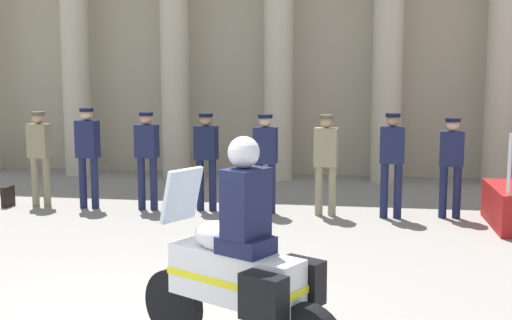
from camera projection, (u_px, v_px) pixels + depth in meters
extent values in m
cube|color=#B6AB91|center=(283.00, 41.00, 15.22)|extent=(18.16, 0.30, 6.13)
cylinder|color=beige|center=(76.00, 64.00, 15.09)|extent=(0.63, 0.63, 5.11)
cylinder|color=beige|center=(175.00, 64.00, 14.74)|extent=(0.63, 0.63, 5.11)
cylinder|color=beige|center=(279.00, 63.00, 14.39)|extent=(0.63, 0.63, 5.11)
cylinder|color=beige|center=(388.00, 63.00, 14.04)|extent=(0.63, 0.63, 5.11)
cylinder|color=beige|center=(502.00, 63.00, 13.69)|extent=(0.63, 0.63, 5.11)
cylinder|color=silver|center=(509.00, 165.00, 9.46)|extent=(0.05, 0.05, 0.90)
cylinder|color=#847A5B|center=(35.00, 181.00, 11.86)|extent=(0.13, 0.13, 0.87)
cylinder|color=#847A5B|center=(47.00, 182.00, 11.83)|extent=(0.13, 0.13, 0.87)
cube|color=#847A5B|center=(39.00, 141.00, 11.75)|extent=(0.41, 0.27, 0.60)
sphere|color=tan|center=(38.00, 118.00, 11.69)|extent=(0.21, 0.21, 0.21)
cylinder|color=#4F4937|center=(38.00, 113.00, 11.68)|extent=(0.24, 0.24, 0.06)
cylinder|color=#191E42|center=(83.00, 183.00, 11.64)|extent=(0.13, 0.13, 0.90)
cylinder|color=#191E42|center=(95.00, 183.00, 11.61)|extent=(0.13, 0.13, 0.90)
cube|color=#191E42|center=(87.00, 139.00, 11.52)|extent=(0.41, 0.27, 0.65)
sphere|color=tan|center=(87.00, 114.00, 11.46)|extent=(0.21, 0.21, 0.21)
cylinder|color=black|center=(86.00, 110.00, 11.45)|extent=(0.24, 0.24, 0.06)
cylinder|color=#191E42|center=(142.00, 184.00, 11.50)|extent=(0.13, 0.13, 0.92)
cylinder|color=#191E42|center=(154.00, 184.00, 11.47)|extent=(0.13, 0.13, 0.92)
cube|color=#191E42|center=(147.00, 141.00, 11.39)|extent=(0.41, 0.27, 0.57)
sphere|color=tan|center=(146.00, 118.00, 11.33)|extent=(0.21, 0.21, 0.21)
cylinder|color=black|center=(146.00, 114.00, 11.32)|extent=(0.24, 0.24, 0.06)
cylinder|color=#141938|center=(200.00, 185.00, 11.43)|extent=(0.13, 0.13, 0.89)
cylinder|color=#141938|center=(213.00, 185.00, 11.40)|extent=(0.13, 0.13, 0.89)
cube|color=#141938|center=(206.00, 143.00, 11.32)|extent=(0.41, 0.27, 0.58)
sphere|color=#997056|center=(206.00, 120.00, 11.26)|extent=(0.21, 0.21, 0.21)
cylinder|color=black|center=(206.00, 115.00, 11.25)|extent=(0.24, 0.24, 0.06)
cylinder|color=#191E42|center=(259.00, 188.00, 11.24)|extent=(0.13, 0.13, 0.86)
cylinder|color=#191E42|center=(272.00, 188.00, 11.21)|extent=(0.13, 0.13, 0.86)
cube|color=#191E42|center=(265.00, 145.00, 11.12)|extent=(0.41, 0.27, 0.61)
sphere|color=tan|center=(265.00, 121.00, 11.07)|extent=(0.21, 0.21, 0.21)
cylinder|color=black|center=(265.00, 116.00, 11.06)|extent=(0.24, 0.24, 0.06)
cylinder|color=gray|center=(319.00, 191.00, 11.05)|extent=(0.13, 0.13, 0.83)
cylinder|color=gray|center=(332.00, 191.00, 11.02)|extent=(0.13, 0.13, 0.83)
cube|color=gray|center=(326.00, 147.00, 10.93)|extent=(0.41, 0.27, 0.64)
sphere|color=tan|center=(327.00, 121.00, 10.88)|extent=(0.21, 0.21, 0.21)
cylinder|color=brown|center=(327.00, 117.00, 10.86)|extent=(0.24, 0.24, 0.06)
cylinder|color=#191E42|center=(384.00, 191.00, 10.85)|extent=(0.13, 0.13, 0.91)
cylinder|color=#191E42|center=(398.00, 191.00, 10.82)|extent=(0.13, 0.13, 0.91)
cube|color=#191E42|center=(392.00, 145.00, 10.73)|extent=(0.41, 0.27, 0.60)
sphere|color=#997056|center=(393.00, 120.00, 10.67)|extent=(0.21, 0.21, 0.21)
cylinder|color=black|center=(393.00, 115.00, 10.66)|extent=(0.24, 0.24, 0.06)
cylinder|color=#191E42|center=(443.00, 192.00, 10.86)|extent=(0.13, 0.13, 0.86)
cylinder|color=#191E42|center=(457.00, 192.00, 10.83)|extent=(0.13, 0.13, 0.86)
cube|color=#191E42|center=(452.00, 149.00, 10.75)|extent=(0.41, 0.27, 0.57)
sphere|color=tan|center=(453.00, 125.00, 10.69)|extent=(0.21, 0.21, 0.21)
cylinder|color=black|center=(453.00, 120.00, 10.68)|extent=(0.24, 0.24, 0.06)
cylinder|color=black|center=(173.00, 304.00, 5.99)|extent=(0.61, 0.40, 0.64)
cube|color=silver|center=(235.00, 277.00, 5.50)|extent=(1.24, 0.89, 0.44)
ellipsoid|color=silver|center=(221.00, 236.00, 5.55)|extent=(0.61, 0.53, 0.26)
cube|color=yellow|center=(235.00, 279.00, 5.50)|extent=(1.26, 0.91, 0.06)
cube|color=silver|center=(182.00, 195.00, 5.78)|extent=(0.33, 0.43, 0.47)
cube|color=black|center=(264.00, 298.00, 4.99)|extent=(0.40, 0.33, 0.36)
cube|color=black|center=(302.00, 281.00, 5.40)|extent=(0.40, 0.33, 0.36)
cube|color=#191E42|center=(246.00, 245.00, 5.39)|extent=(0.52, 0.49, 0.14)
cube|color=#191E42|center=(246.00, 203.00, 5.34)|extent=(0.40, 0.44, 0.56)
sphere|color=silver|center=(244.00, 152.00, 5.29)|extent=(0.26, 0.26, 0.26)
cube|color=black|center=(8.00, 196.00, 11.81)|extent=(0.10, 0.32, 0.36)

